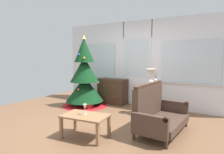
{
  "coord_description": "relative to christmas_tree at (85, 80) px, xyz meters",
  "views": [
    {
      "loc": [
        2.53,
        -3.43,
        1.52
      ],
      "look_at": [
        0.05,
        0.55,
        1.0
      ],
      "focal_mm": 31.64,
      "sensor_mm": 36.0,
      "label": 1
    }
  ],
  "objects": [
    {
      "name": "ground_plane",
      "position": [
        1.26,
        -1.1,
        -0.79
      ],
      "size": [
        6.76,
        6.76,
        0.0
      ],
      "primitive_type": "plane",
      "color": "brown"
    },
    {
      "name": "flower_vase",
      "position": [
        2.12,
        0.21,
        0.06
      ],
      "size": [
        0.11,
        0.1,
        0.35
      ],
      "color": "beige",
      "rests_on": "side_table"
    },
    {
      "name": "table_lamp",
      "position": [
        1.96,
        0.31,
        0.23
      ],
      "size": [
        0.28,
        0.28,
        0.44
      ],
      "color": "silver",
      "rests_on": "side_table"
    },
    {
      "name": "christmas_tree",
      "position": [
        0.0,
        0.0,
        0.0
      ],
      "size": [
        1.36,
        1.36,
        2.11
      ],
      "color": "#4C331E",
      "rests_on": "ground"
    },
    {
      "name": "gift_box",
      "position": [
        0.31,
        -0.23,
        -0.68
      ],
      "size": [
        0.21,
        0.19,
        0.21
      ],
      "primitive_type": "cube",
      "color": "red",
      "rests_on": "ground"
    },
    {
      "name": "settee_sofa",
      "position": [
        2.55,
        -0.83,
        -0.41
      ],
      "size": [
        0.77,
        1.38,
        0.96
      ],
      "color": "#3D281C",
      "rests_on": "ground"
    },
    {
      "name": "back_wall_with_door",
      "position": [
        1.26,
        0.99,
        0.49
      ],
      "size": [
        5.2,
        0.14,
        2.55
      ],
      "color": "white",
      "rests_on": "ground"
    },
    {
      "name": "dresser_cabinet",
      "position": [
        0.56,
        0.69,
        -0.4
      ],
      "size": [
        0.9,
        0.45,
        0.78
      ],
      "color": "#3D281C",
      "rests_on": "ground"
    },
    {
      "name": "wine_glass",
      "position": [
        1.47,
        -1.76,
        -0.22
      ],
      "size": [
        0.08,
        0.08,
        0.2
      ],
      "color": "silver",
      "rests_on": "coffee_table"
    },
    {
      "name": "coffee_table",
      "position": [
        1.5,
        -1.79,
        -0.43
      ],
      "size": [
        0.9,
        0.62,
        0.42
      ],
      "color": "#8E6642",
      "rests_on": "ground"
    },
    {
      "name": "side_table",
      "position": [
        2.02,
        0.27,
        -0.27
      ],
      "size": [
        0.5,
        0.48,
        0.73
      ],
      "color": "#8E6642",
      "rests_on": "ground"
    }
  ]
}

